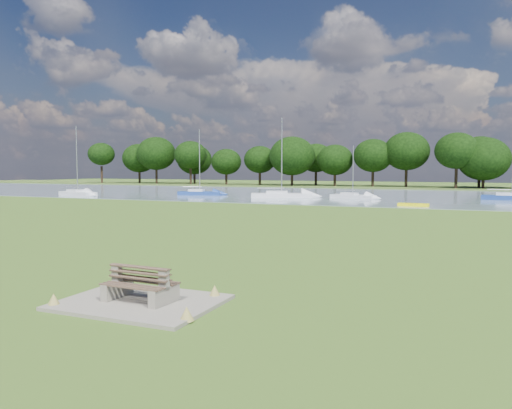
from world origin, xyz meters
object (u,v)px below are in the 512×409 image
at_px(sailboat_3, 281,194).
at_px(sailboat_5, 352,195).
at_px(kayak, 413,205).
at_px(sailboat_6, 77,192).
at_px(sailboat_4, 511,196).
at_px(sailboat_1, 199,192).
at_px(bench_pair, 140,286).

distance_m(sailboat_3, sailboat_5, 8.59).
xyz_separation_m(kayak, sailboat_3, (-16.32, 7.92, 0.35)).
xyz_separation_m(sailboat_5, sailboat_6, (-34.62, -8.06, 0.09)).
bearing_deg(sailboat_4, sailboat_5, -162.25).
relative_size(sailboat_1, sailboat_4, 1.04).
xyz_separation_m(sailboat_3, sailboat_6, (-26.23, -6.23, -0.00)).
xyz_separation_m(kayak, sailboat_4, (9.29, 13.71, 0.35)).
bearing_deg(sailboat_4, sailboat_1, -167.42).
xyz_separation_m(bench_pair, sailboat_4, (12.72, 52.04, 0.02)).
height_order(sailboat_3, sailboat_6, sailboat_3).
bearing_deg(sailboat_6, sailboat_1, 39.48).
distance_m(bench_pair, sailboat_4, 53.57).
bearing_deg(sailboat_1, sailboat_3, -18.58).
relative_size(kayak, sailboat_6, 0.31).
relative_size(sailboat_1, sailboat_3, 0.90).
relative_size(sailboat_4, sailboat_6, 0.92).
xyz_separation_m(bench_pair, kayak, (3.43, 38.33, -0.32)).
relative_size(sailboat_1, sailboat_6, 0.96).
bearing_deg(bench_pair, sailboat_4, 78.41).
xyz_separation_m(sailboat_1, sailboat_5, (20.19, 1.15, -0.10)).
bearing_deg(kayak, sailboat_3, 157.54).
bearing_deg(kayak, sailboat_4, 59.29).
xyz_separation_m(sailboat_4, sailboat_6, (-51.84, -12.02, -0.00)).
distance_m(bench_pair, sailboat_1, 53.02).
height_order(bench_pair, sailboat_5, sailboat_5).
bearing_deg(kayak, sailboat_1, 166.44).
xyz_separation_m(kayak, sailboat_5, (-7.93, 9.74, 0.26)).
relative_size(sailboat_3, sailboat_4, 1.16).
distance_m(kayak, sailboat_1, 29.41).
height_order(sailboat_1, sailboat_5, sailboat_1).
bearing_deg(sailboat_3, kayak, -46.44).
bearing_deg(sailboat_4, kayak, -119.34).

